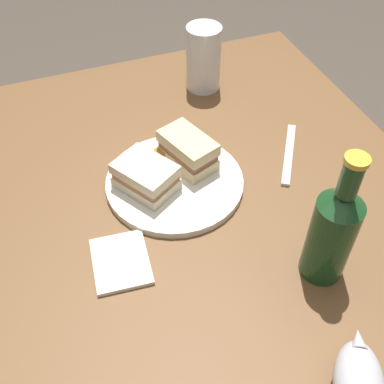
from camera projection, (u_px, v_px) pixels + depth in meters
dining_table at (206, 324)px, 1.10m from camera, size 1.13×0.88×0.74m
plate at (175, 182)px, 0.89m from camera, size 0.26×0.26×0.01m
sandwich_half_left at (188, 150)px, 0.90m from camera, size 0.13×0.10×0.06m
sandwich_half_right at (146, 176)px, 0.86m from camera, size 0.13×0.12×0.05m
potato_wedge_front at (179, 158)px, 0.91m from camera, size 0.04×0.04×0.02m
potato_wedge_middle at (177, 156)px, 0.92m from camera, size 0.04×0.03×0.02m
potato_wedge_back at (167, 154)px, 0.92m from camera, size 0.02×0.05×0.02m
potato_wedge_left_edge at (179, 162)px, 0.91m from camera, size 0.04×0.03×0.02m
potato_wedge_right_edge at (177, 148)px, 0.93m from camera, size 0.04×0.05×0.02m
pint_glass at (203, 61)px, 1.07m from camera, size 0.08×0.08×0.15m
gravy_boat at (359, 384)px, 0.60m from camera, size 0.13×0.12×0.07m
cider_bottle at (333, 231)px, 0.70m from camera, size 0.07×0.07×0.24m
napkin at (121, 262)px, 0.77m from camera, size 0.12×0.10×0.01m
fork at (289, 154)px, 0.95m from camera, size 0.16×0.11×0.01m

